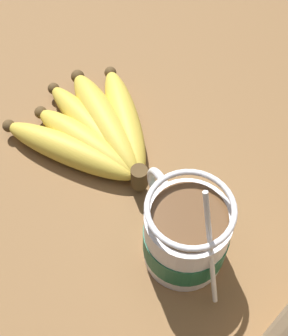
{
  "coord_description": "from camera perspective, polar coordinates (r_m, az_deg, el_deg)",
  "views": [
    {
      "loc": [
        -24.37,
        12.75,
        51.34
      ],
      "look_at": [
        1.83,
        -0.51,
        7.49
      ],
      "focal_mm": 50.0,
      "sensor_mm": 36.0,
      "label": 1
    }
  ],
  "objects": [
    {
      "name": "coffee_mug",
      "position": [
        0.49,
        5.06,
        -8.09
      ],
      "size": [
        15.01,
        8.94,
        15.73
      ],
      "color": "silver",
      "rests_on": "table"
    },
    {
      "name": "banana_bunch",
      "position": [
        0.6,
        -5.77,
        4.51
      ],
      "size": [
        20.96,
        18.84,
        4.31
      ],
      "color": "#4C381E",
      "rests_on": "table"
    },
    {
      "name": "table",
      "position": [
        0.57,
        0.37,
        -4.96
      ],
      "size": [
        92.64,
        92.64,
        2.81
      ],
      "color": "brown",
      "rests_on": "ground"
    }
  ]
}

